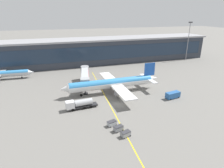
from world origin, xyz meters
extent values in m
plane|color=slate|center=(0.00, 0.00, 0.00)|extent=(700.00, 700.00, 0.00)
cube|color=yellow|center=(-3.06, 2.00, 0.00)|extent=(5.96, 79.82, 0.01)
cube|color=#2D333D|center=(-15.10, 63.36, 7.36)|extent=(196.66, 20.01, 14.72)
cube|color=#1E2D42|center=(-15.10, 53.29, 8.10)|extent=(190.76, 0.16, 8.24)
cube|color=#99999E|center=(-15.10, 63.36, 15.22)|extent=(200.59, 20.41, 1.00)
cylinder|color=white|center=(1.04, 11.38, 3.86)|extent=(35.07, 3.76, 3.67)
cylinder|color=#388CD1|center=(1.04, 11.38, 4.19)|extent=(34.37, 3.61, 3.52)
cone|color=white|center=(-17.78, 11.33, 3.86)|extent=(3.68, 3.49, 3.48)
cone|color=white|center=(20.03, 11.43, 4.23)|extent=(4.41, 3.13, 3.12)
cube|color=#1E51B2|center=(18.07, 11.42, 8.44)|extent=(4.77, 0.37, 5.50)
cube|color=white|center=(17.57, 7.75, 4.41)|extent=(2.02, 5.87, 0.24)
cube|color=white|center=(17.56, 15.09, 4.41)|extent=(2.02, 5.87, 0.24)
cube|color=white|center=(2.56, 2.19, 3.58)|extent=(4.84, 14.74, 0.40)
cube|color=white|center=(2.51, 20.58, 3.58)|extent=(4.84, 14.74, 0.40)
cylinder|color=#939399|center=(1.55, 4.83, 2.28)|extent=(2.83, 2.02, 2.02)
cylinder|color=#939399|center=(1.52, 17.92, 2.28)|extent=(2.83, 2.02, 2.02)
cylinder|color=black|center=(-11.58, 11.34, 0.50)|extent=(1.00, 0.40, 1.00)
cylinder|color=slate|center=(-11.58, 11.34, 1.51)|extent=(0.20, 0.20, 2.03)
cylinder|color=black|center=(3.14, 9.73, 0.50)|extent=(1.00, 0.40, 1.00)
cylinder|color=slate|center=(3.14, 9.73, 1.51)|extent=(0.20, 0.20, 2.03)
cylinder|color=black|center=(3.14, 13.03, 0.50)|extent=(1.00, 0.40, 1.00)
cylinder|color=slate|center=(3.14, 13.03, 1.51)|extent=(0.20, 0.20, 2.03)
cube|color=#B2B7BC|center=(-7.81, 22.45, 5.16)|extent=(6.30, 18.89, 2.80)
cube|color=red|center=(-7.76, 22.44, 5.16)|extent=(5.88, 15.98, 1.54)
cube|color=#9EA3A8|center=(-9.48, 13.28, 5.16)|extent=(4.12, 3.79, 2.94)
cylinder|color=#4C4C51|center=(-9.48, 13.28, 1.88)|extent=(0.70, 0.70, 3.76)
cube|color=#262628|center=(-9.48, 13.28, 0.15)|extent=(2.09, 2.09, 0.30)
cylinder|color=gray|center=(-6.13, 31.63, 5.16)|extent=(3.90, 3.90, 3.08)
cylinder|color=gray|center=(-6.13, 31.63, 1.88)|extent=(1.80, 1.80, 3.76)
cube|color=#232326|center=(-12.70, 1.32, 0.75)|extent=(10.16, 3.22, 0.50)
cube|color=silver|center=(-17.09, 1.00, 2.00)|extent=(2.97, 2.70, 2.50)
cube|color=black|center=(-18.35, 0.90, 2.50)|extent=(0.33, 2.31, 1.12)
cylinder|color=#B7BABF|center=(-12.43, 1.34, 2.10)|extent=(6.14, 2.63, 2.20)
cylinder|color=black|center=(-16.45, -0.15, 0.50)|extent=(1.02, 0.42, 1.00)
cylinder|color=black|center=(-16.62, 2.22, 0.50)|extent=(1.02, 0.42, 1.00)
cylinder|color=black|center=(-12.32, 0.16, 0.50)|extent=(1.02, 0.42, 1.00)
cylinder|color=black|center=(-12.49, 2.52, 0.50)|extent=(1.02, 0.42, 1.00)
cylinder|color=black|center=(-10.22, 0.31, 0.50)|extent=(1.02, 0.42, 1.00)
cylinder|color=black|center=(-10.40, 2.68, 0.50)|extent=(1.02, 0.42, 1.00)
cube|color=#285B9E|center=(21.59, -1.41, 1.40)|extent=(6.09, 3.17, 2.20)
cube|color=black|center=(20.16, -1.64, 1.79)|extent=(2.33, 2.36, 0.66)
cylinder|color=black|center=(19.75, -2.75, 0.30)|extent=(0.63, 0.34, 0.60)
cylinder|color=black|center=(19.43, -0.70, 0.30)|extent=(0.63, 0.34, 0.60)
cylinder|color=black|center=(23.76, -2.12, 0.30)|extent=(0.63, 0.34, 0.60)
cylinder|color=black|center=(23.44, -0.08, 0.30)|extent=(0.63, 0.34, 0.60)
cube|color=gray|center=(-4.87, -18.50, 0.73)|extent=(2.92, 2.18, 1.10)
cube|color=#333338|center=(-4.87, -18.50, 1.43)|extent=(2.98, 2.22, 0.10)
cylinder|color=black|center=(-5.65, -19.51, 0.18)|extent=(0.38, 0.22, 0.36)
cylinder|color=black|center=(-6.08, -18.08, 0.18)|extent=(0.38, 0.22, 0.36)
cylinder|color=black|center=(-3.66, -18.92, 0.18)|extent=(0.38, 0.22, 0.36)
cylinder|color=black|center=(-4.09, -17.48, 0.18)|extent=(0.38, 0.22, 0.36)
cube|color=gray|center=(-5.78, -15.43, 0.73)|extent=(2.92, 2.18, 1.10)
cube|color=#333338|center=(-5.78, -15.43, 1.43)|extent=(2.98, 2.22, 0.10)
cylinder|color=black|center=(-6.57, -16.45, 0.18)|extent=(0.38, 0.22, 0.36)
cylinder|color=black|center=(-6.99, -15.01, 0.18)|extent=(0.38, 0.22, 0.36)
cylinder|color=black|center=(-4.57, -15.85, 0.18)|extent=(0.38, 0.22, 0.36)
cylinder|color=black|center=(-5.00, -14.42, 0.18)|extent=(0.38, 0.22, 0.36)
cube|color=#B2B7BC|center=(-6.70, -12.37, 0.73)|extent=(2.92, 2.18, 1.10)
cube|color=#333338|center=(-6.70, -12.37, 1.43)|extent=(2.98, 2.22, 0.10)
cylinder|color=black|center=(-7.48, -13.38, 0.18)|extent=(0.38, 0.22, 0.36)
cylinder|color=black|center=(-7.91, -11.94, 0.18)|extent=(0.38, 0.22, 0.36)
cylinder|color=black|center=(-5.49, -12.79, 0.18)|extent=(0.38, 0.22, 0.36)
cylinder|color=black|center=(-5.91, -11.35, 0.18)|extent=(0.38, 0.22, 0.36)
cylinder|color=#B2B7BC|center=(-45.68, 43.91, 2.77)|extent=(26.35, 4.58, 2.86)
cylinder|color=#388CD1|center=(-45.68, 43.91, 3.02)|extent=(25.82, 4.44, 2.75)
cone|color=#B2B7BC|center=(-31.60, 42.98, 2.77)|extent=(3.03, 2.90, 2.72)
cube|color=#B2B7BC|center=(-46.26, 50.90, 2.55)|extent=(4.04, 11.21, 0.28)
cylinder|color=#939399|center=(-45.70, 48.88, 1.56)|extent=(2.30, 1.72, 1.57)
cylinder|color=black|center=(-36.26, 43.29, 0.35)|extent=(0.71, 0.32, 0.69)
cylinder|color=slate|center=(-36.26, 43.29, 1.01)|extent=(0.14, 0.14, 1.34)
cylinder|color=gray|center=(68.83, 51.36, 12.36)|extent=(0.44, 0.44, 24.71)
cube|color=#333338|center=(68.83, 51.36, 25.11)|extent=(2.80, 0.50, 0.80)
camera|label=1|loc=(-21.91, -58.65, 31.03)|focal=30.93mm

